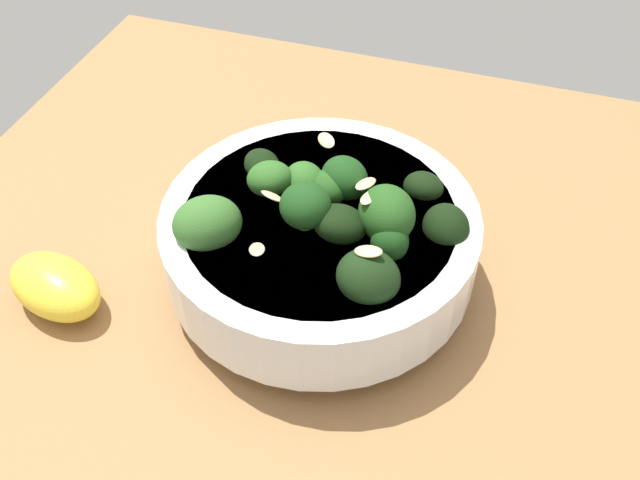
% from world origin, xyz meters
% --- Properties ---
extents(ground_plane, '(0.58, 0.58, 0.03)m').
position_xyz_m(ground_plane, '(0.00, 0.00, -0.02)').
color(ground_plane, '#996D42').
extents(bowl_of_broccoli, '(0.22, 0.22, 0.11)m').
position_xyz_m(bowl_of_broccoli, '(-0.02, -0.04, 0.05)').
color(bowl_of_broccoli, white).
rests_on(bowl_of_broccoli, ground_plane).
extents(lemon_wedge, '(0.07, 0.09, 0.04)m').
position_xyz_m(lemon_wedge, '(-0.10, 0.13, 0.02)').
color(lemon_wedge, yellow).
rests_on(lemon_wedge, ground_plane).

